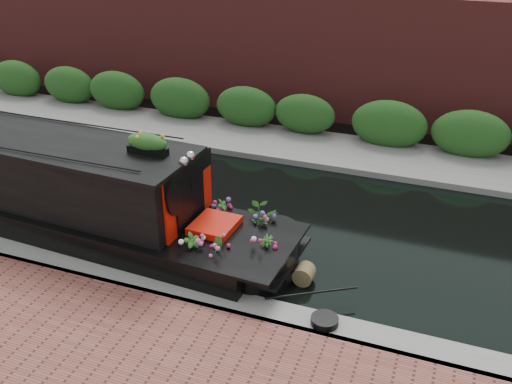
% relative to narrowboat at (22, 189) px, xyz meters
% --- Properties ---
extents(ground, '(80.00, 80.00, 0.00)m').
position_rel_narrowboat_xyz_m(ground, '(4.52, 2.00, -0.83)').
color(ground, black).
rests_on(ground, ground).
extents(near_bank_coping, '(40.00, 0.60, 0.50)m').
position_rel_narrowboat_xyz_m(near_bank_coping, '(4.52, -1.30, -0.83)').
color(near_bank_coping, gray).
rests_on(near_bank_coping, ground).
extents(far_bank_path, '(40.00, 2.40, 0.34)m').
position_rel_narrowboat_xyz_m(far_bank_path, '(4.52, 6.20, -0.83)').
color(far_bank_path, slate).
rests_on(far_bank_path, ground).
extents(far_hedge, '(40.00, 1.10, 2.80)m').
position_rel_narrowboat_xyz_m(far_hedge, '(4.52, 7.10, -0.83)').
color(far_hedge, '#1E4717').
rests_on(far_hedge, ground).
extents(far_brick_wall, '(40.00, 1.00, 8.00)m').
position_rel_narrowboat_xyz_m(far_brick_wall, '(4.52, 9.20, -0.83)').
color(far_brick_wall, maroon).
rests_on(far_brick_wall, ground).
extents(narrowboat, '(12.05, 2.66, 2.80)m').
position_rel_narrowboat_xyz_m(narrowboat, '(0.00, 0.00, 0.00)').
color(narrowboat, black).
rests_on(narrowboat, ground).
extents(rope_fender, '(0.38, 0.35, 0.38)m').
position_rel_narrowboat_xyz_m(rope_fender, '(6.44, -0.00, -0.65)').
color(rope_fender, brown).
rests_on(rope_fender, ground).
extents(coiled_mooring_rope, '(0.46, 0.46, 0.12)m').
position_rel_narrowboat_xyz_m(coiled_mooring_rope, '(7.17, -1.31, -0.52)').
color(coiled_mooring_rope, black).
rests_on(coiled_mooring_rope, near_bank_coping).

